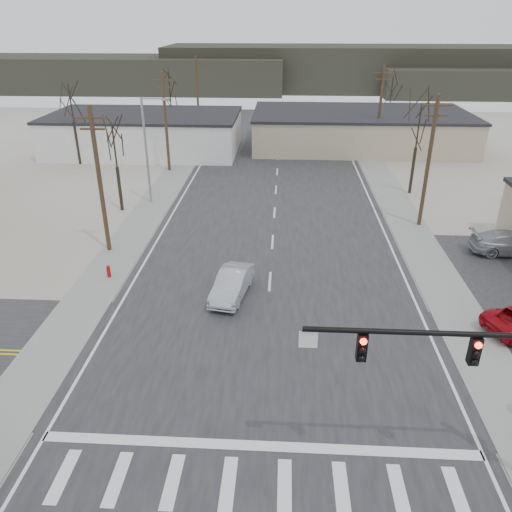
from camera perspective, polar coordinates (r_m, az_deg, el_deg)
The scene contains 26 objects.
ground at distance 24.50m, azimuth 0.98°, elevation -12.05°, with size 140.00×140.00×0.00m, color beige.
main_road at distance 37.46m, azimuth 1.94°, elevation 2.23°, with size 18.00×110.00×0.05m, color black.
cross_road at distance 24.49m, azimuth 0.98°, elevation -12.01°, with size 90.00×10.00×0.04m, color black.
sidewalk_left at distance 43.57m, azimuth -12.01°, elevation 5.15°, with size 3.00×90.00×0.06m, color gray.
sidewalk_right at distance 43.23m, azimuth 16.35°, elevation 4.49°, with size 3.00×90.00×0.06m, color gray.
traffic_signal_mast at distance 18.21m, azimuth 26.48°, elevation -12.11°, with size 8.95×0.43×7.20m.
fire_hydrant at distance 32.83m, azimuth -16.50°, elevation -1.67°, with size 0.24×0.24×0.87m.
building_left_far at distance 62.92m, azimuth -12.54°, elevation 13.59°, with size 22.30×12.30×4.50m.
building_right_far at distance 65.27m, azimuth 11.76°, elevation 14.00°, with size 26.30×14.30×4.30m.
upole_left_b at distance 35.00m, azimuth -17.46°, elevation 8.40°, with size 2.20×0.30×10.00m.
upole_left_c at distance 53.64m, azimuth -10.28°, elevation 14.96°, with size 2.20×0.30×10.00m.
upole_left_d at distance 73.00m, azimuth -6.71°, elevation 18.02°, with size 2.20×0.30×10.00m.
upole_right_a at distance 40.06m, azimuth 19.13°, elevation 10.29°, with size 2.20×0.30×10.00m.
upole_right_b at distance 61.07m, azimuth 13.97°, elevation 15.94°, with size 2.20×0.30×10.00m.
streetlight_main at distance 44.01m, azimuth -12.24°, elevation 12.25°, with size 2.40×0.25×9.00m.
tree_left_near at distance 42.76m, azimuth -15.84°, elevation 11.67°, with size 3.30×3.30×7.35m.
tree_right_mid at distance 47.69m, azimuth 18.07°, elevation 13.66°, with size 3.74×3.74×8.33m.
tree_left_far at distance 67.50m, azimuth -9.82°, elevation 18.11°, with size 3.96×3.96×8.82m.
tree_right_far at distance 73.33m, azimuth 15.23°, elevation 17.66°, with size 3.52×3.52×7.84m.
tree_left_mid at distance 58.59m, azimuth -20.36°, elevation 15.78°, with size 3.96×3.96×8.82m.
hill_left at distance 117.45m, azimuth -15.33°, elevation 19.44°, with size 70.00×18.00×7.00m, color #333026.
hill_center at distance 116.66m, azimuth 10.99°, elevation 20.31°, with size 80.00×18.00×9.00m, color #333026.
sedan_crossing at distance 29.33m, azimuth -2.77°, elevation -3.20°, with size 1.61×4.63×1.52m, color #9BA0A5.
car_far_a at distance 67.63m, azimuth 3.84°, elevation 13.77°, with size 2.33×5.72×1.66m, color black.
car_far_b at distance 70.53m, azimuth 3.52°, elevation 14.16°, with size 1.61×3.99×1.36m, color black.
car_parked_silver at distance 38.69m, azimuth 27.13°, elevation 1.32°, with size 2.21×5.43×1.58m, color gray.
Camera 1 is at (0.69, -19.29, 15.08)m, focal length 35.00 mm.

